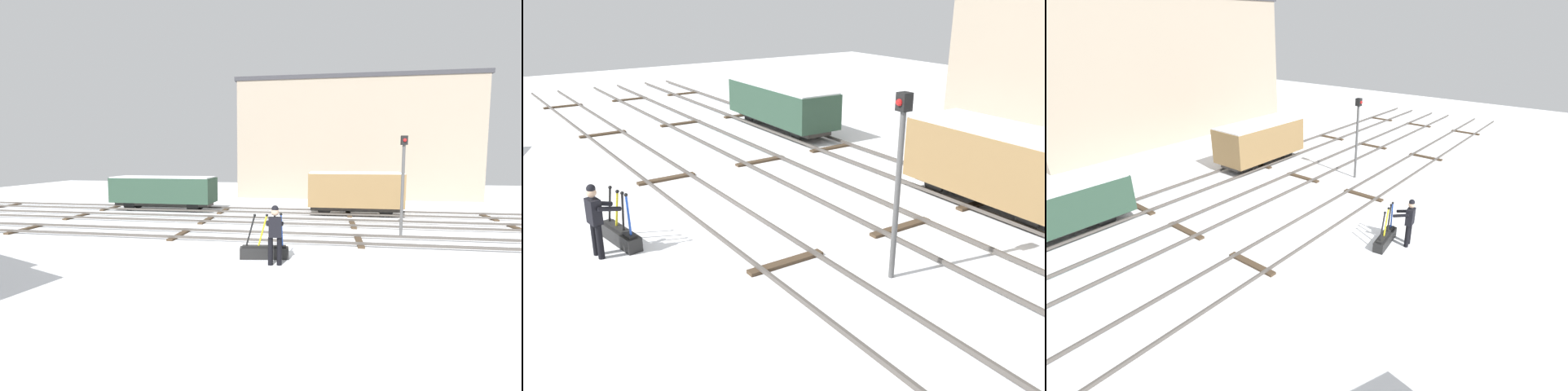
{
  "view_description": "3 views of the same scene",
  "coord_description": "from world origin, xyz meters",
  "views": [
    {
      "loc": [
        2.26,
        -14.46,
        3.24
      ],
      "look_at": [
        -0.67,
        2.84,
        1.39
      ],
      "focal_mm": 26.58,
      "sensor_mm": 36.0,
      "label": 1
    },
    {
      "loc": [
        12.91,
        -6.24,
        5.88
      ],
      "look_at": [
        1.38,
        1.36,
        0.71
      ],
      "focal_mm": 38.37,
      "sensor_mm": 36.0,
      "label": 2
    },
    {
      "loc": [
        -10.76,
        -8.08,
        7.29
      ],
      "look_at": [
        -0.19,
        0.33,
        1.24
      ],
      "focal_mm": 26.8,
      "sensor_mm": 36.0,
      "label": 3
    }
  ],
  "objects": [
    {
      "name": "ground_plane",
      "position": [
        0.0,
        0.0,
        0.0
      ],
      "size": [
        60.0,
        60.0,
        0.0
      ],
      "primitive_type": "plane",
      "color": "white"
    },
    {
      "name": "track_main_line",
      "position": [
        0.0,
        0.0,
        0.11
      ],
      "size": [
        44.0,
        1.94,
        0.18
      ],
      "color": "#4C4742",
      "rests_on": "ground_plane"
    },
    {
      "name": "track_siding_near",
      "position": [
        0.0,
        3.57,
        0.11
      ],
      "size": [
        44.0,
        1.94,
        0.18
      ],
      "color": "#4C4742",
      "rests_on": "ground_plane"
    },
    {
      "name": "track_siding_far",
      "position": [
        0.0,
        6.8,
        0.11
      ],
      "size": [
        44.0,
        1.94,
        0.18
      ],
      "color": "#4C4742",
      "rests_on": "ground_plane"
    },
    {
      "name": "switch_lever_frame",
      "position": [
        0.4,
        -2.77,
        0.25
      ],
      "size": [
        1.56,
        0.58,
        1.45
      ],
      "rotation": [
        0.0,
        0.0,
        0.15
      ],
      "color": "black",
      "rests_on": "ground_plane"
    },
    {
      "name": "rail_worker",
      "position": [
        0.81,
        -3.4,
        1.01
      ],
      "size": [
        0.61,
        0.74,
        1.78
      ],
      "rotation": [
        0.0,
        0.0,
        0.15
      ],
      "color": "black",
      "rests_on": "ground_plane"
    },
    {
      "name": "signal_post",
      "position": [
        5.27,
        1.56,
        2.44
      ],
      "size": [
        0.24,
        0.32,
        4.0
      ],
      "color": "#4C4C4C",
      "rests_on": "ground_plane"
    },
    {
      "name": "apartment_building",
      "position": [
        4.33,
        17.22,
        4.49
      ],
      "size": [
        17.69,
        6.61,
        8.97
      ],
      "color": "gray",
      "rests_on": "ground_plane"
    },
    {
      "name": "freight_car_back_track",
      "position": [
        -7.1,
        6.8,
        1.17
      ],
      "size": [
        5.99,
        1.98,
        1.98
      ],
      "rotation": [
        0.0,
        0.0,
        -0.01
      ],
      "color": "#2D2B28",
      "rests_on": "ground_plane"
    },
    {
      "name": "freight_car_mid_siding",
      "position": [
        3.79,
        6.8,
        1.34
      ],
      "size": [
        4.91,
        2.17,
        2.32
      ],
      "rotation": [
        0.0,
        0.0,
        -0.01
      ],
      "color": "#2D2B28",
      "rests_on": "ground_plane"
    },
    {
      "name": "perched_bird_roof_left",
      "position": [
        4.93,
        20.07,
        9.03
      ],
      "size": [
        0.27,
        0.14,
        0.13
      ],
      "rotation": [
        0.0,
        0.0,
        3.27
      ],
      "color": "#514C47",
      "rests_on": "apartment_building"
    }
  ]
}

